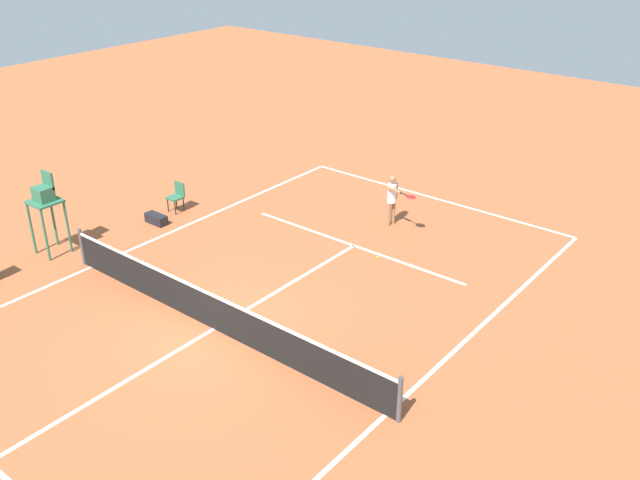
{
  "coord_description": "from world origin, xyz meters",
  "views": [
    {
      "loc": [
        -10.63,
        9.24,
        9.22
      ],
      "look_at": [
        -0.01,
        -3.98,
        0.8
      ],
      "focal_mm": 39.34,
      "sensor_mm": 36.0,
      "label": 1
    }
  ],
  "objects": [
    {
      "name": "ground_plane",
      "position": [
        0.0,
        0.0,
        0.0
      ],
      "size": [
        60.0,
        60.0,
        0.0
      ],
      "primitive_type": "plane",
      "color": "#AD5933"
    },
    {
      "name": "court_lines",
      "position": [
        0.0,
        0.0,
        0.0
      ],
      "size": [
        9.82,
        20.36,
        0.01
      ],
      "color": "white",
      "rests_on": "ground"
    },
    {
      "name": "tennis_net",
      "position": [
        0.0,
        0.0,
        0.5
      ],
      "size": [
        10.42,
        0.1,
        1.07
      ],
      "color": "#4C4C51",
      "rests_on": "ground"
    },
    {
      "name": "player_serving",
      "position": [
        -0.07,
        -7.44,
        0.96
      ],
      "size": [
        1.22,
        0.76,
        1.62
      ],
      "rotation": [
        0.0,
        0.0,
        1.38
      ],
      "color": "#9E704C",
      "rests_on": "ground"
    },
    {
      "name": "tennis_ball",
      "position": [
        -1.0,
        -5.34,
        0.03
      ],
      "size": [
        0.07,
        0.07,
        0.07
      ],
      "primitive_type": "sphere",
      "color": "#CCE033",
      "rests_on": "ground"
    },
    {
      "name": "umpire_chair",
      "position": [
        6.44,
        0.12,
        1.61
      ],
      "size": [
        0.8,
        0.8,
        2.41
      ],
      "color": "#2D6B4C",
      "rests_on": "ground"
    },
    {
      "name": "courtside_chair_mid",
      "position": [
        5.93,
        -4.03,
        0.53
      ],
      "size": [
        0.44,
        0.46,
        0.95
      ],
      "color": "#262626",
      "rests_on": "ground"
    },
    {
      "name": "equipment_bag",
      "position": [
        5.7,
        -2.97,
        0.15
      ],
      "size": [
        0.76,
        0.32,
        0.3
      ],
      "primitive_type": "cube",
      "color": "black",
      "rests_on": "ground"
    }
  ]
}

